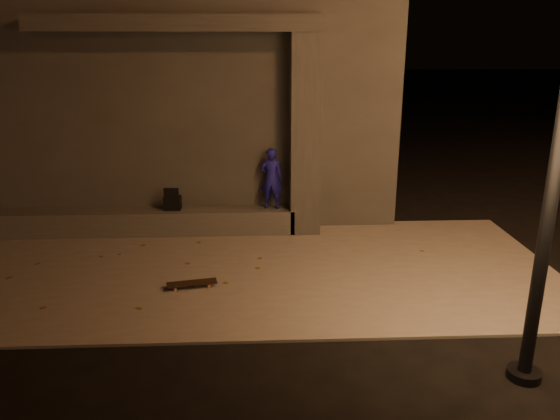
{
  "coord_description": "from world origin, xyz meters",
  "views": [
    {
      "loc": [
        0.79,
        -6.02,
        3.53
      ],
      "look_at": [
        1.16,
        2.0,
        1.0
      ],
      "focal_mm": 35.0,
      "sensor_mm": 36.0,
      "label": 1
    }
  ],
  "objects_px": {
    "column": "(305,136)",
    "skateboard": "(192,283)",
    "backpack": "(173,202)",
    "skateboarder": "(271,178)"
  },
  "relations": [
    {
      "from": "column",
      "to": "skateboard",
      "type": "height_order",
      "value": "column"
    },
    {
      "from": "backpack",
      "to": "skateboard",
      "type": "relative_size",
      "value": 0.58
    },
    {
      "from": "skateboard",
      "to": "column",
      "type": "bearing_deg",
      "value": 41.79
    },
    {
      "from": "column",
      "to": "backpack",
      "type": "relative_size",
      "value": 8.27
    },
    {
      "from": "skateboard",
      "to": "skateboarder",
      "type": "bearing_deg",
      "value": 52.16
    },
    {
      "from": "column",
      "to": "backpack",
      "type": "distance_m",
      "value": 2.74
    },
    {
      "from": "backpack",
      "to": "skateboard",
      "type": "distance_m",
      "value": 2.55
    },
    {
      "from": "skateboarder",
      "to": "skateboard",
      "type": "distance_m",
      "value": 2.89
    },
    {
      "from": "skateboarder",
      "to": "skateboard",
      "type": "height_order",
      "value": "skateboarder"
    },
    {
      "from": "skateboarder",
      "to": "backpack",
      "type": "height_order",
      "value": "skateboarder"
    }
  ]
}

